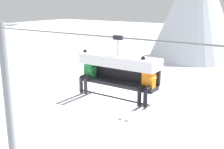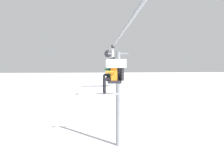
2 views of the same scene
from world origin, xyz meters
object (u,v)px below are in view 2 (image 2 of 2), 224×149
at_px(chairlift_chair, 115,67).
at_px(skier_green, 109,72).
at_px(skier_orange, 110,75).
at_px(lift_tower_near, 118,97).

bearing_deg(chairlift_chair, skier_green, -167.99).
relative_size(skier_green, skier_orange, 1.00).
distance_m(lift_tower_near, chairlift_chair, 7.10).
relative_size(lift_tower_near, skier_green, 4.54).
bearing_deg(skier_orange, chairlift_chair, 167.91).
bearing_deg(skier_green, skier_orange, 0.00).
xyz_separation_m(lift_tower_near, chairlift_chair, (6.57, -0.71, 2.59)).
bearing_deg(lift_tower_near, skier_green, -9.40).
height_order(skier_green, skier_orange, same).
bearing_deg(skier_green, lift_tower_near, 170.60).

